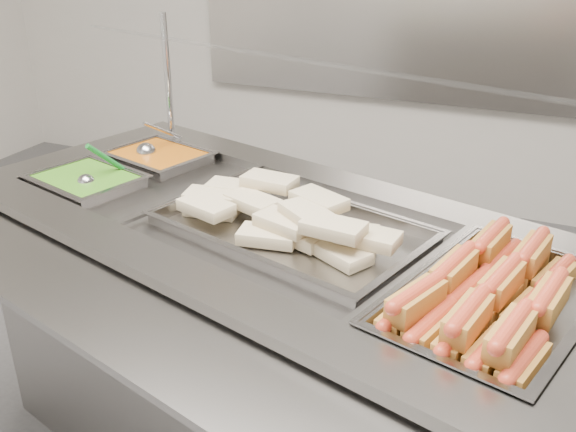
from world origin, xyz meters
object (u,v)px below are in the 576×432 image
at_px(serving_spoon, 90,178).
at_px(pan_wraps, 291,234).
at_px(sneeze_guard, 325,69).
at_px(pan_hotdogs, 494,314).
at_px(ladle, 147,151).
at_px(steam_counter, 275,356).

bearing_deg(serving_spoon, pan_wraps, -3.42).
bearing_deg(sneeze_guard, pan_hotdogs, -35.21).
bearing_deg(ladle, sneeze_guard, -8.61).
distance_m(steam_counter, ladle, 0.76).
xyz_separation_m(pan_wraps, ladle, (-0.62, 0.30, 0.03)).
relative_size(pan_hotdogs, pan_wraps, 0.81).
xyz_separation_m(steam_counter, pan_wraps, (0.05, -0.02, 0.39)).
distance_m(sneeze_guard, ladle, 0.71).
bearing_deg(steam_counter, pan_wraps, -15.93).
relative_size(ladle, serving_spoon, 1.13).
height_order(ladle, serving_spoon, serving_spoon).
xyz_separation_m(pan_hotdogs, pan_wraps, (-0.50, 0.14, 0.01)).
bearing_deg(sneeze_guard, steam_counter, -105.93).
relative_size(sneeze_guard, serving_spoon, 9.85).
xyz_separation_m(pan_hotdogs, serving_spoon, (-1.12, 0.18, 0.05)).
distance_m(pan_hotdogs, pan_wraps, 0.52).
xyz_separation_m(steam_counter, pan_hotdogs, (0.55, -0.16, 0.37)).
relative_size(steam_counter, pan_wraps, 2.67).
height_order(sneeze_guard, serving_spoon, sneeze_guard).
height_order(steam_counter, pan_hotdogs, pan_hotdogs).
height_order(sneeze_guard, pan_hotdogs, sneeze_guard).
relative_size(sneeze_guard, ladle, 8.70).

